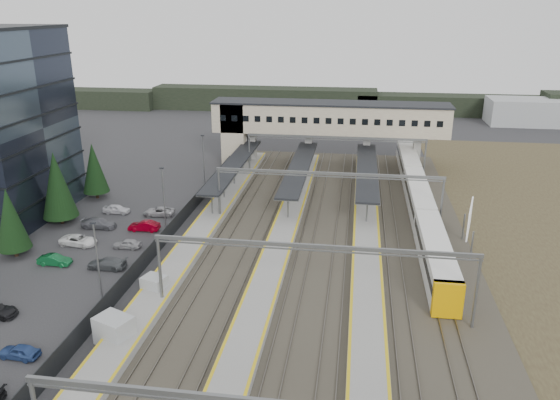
% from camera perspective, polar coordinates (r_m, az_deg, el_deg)
% --- Properties ---
extents(ground, '(220.00, 220.00, 0.00)m').
position_cam_1_polar(ground, '(59.41, -7.71, -7.12)').
color(ground, '#2B2B2D').
rests_on(ground, ground).
extents(car_park, '(10.49, 44.61, 1.29)m').
position_cam_1_polar(car_park, '(59.15, -22.65, -8.03)').
color(car_park, silver).
rests_on(car_park, ground).
extents(lampposts, '(0.50, 53.25, 8.07)m').
position_cam_1_polar(lampposts, '(61.30, -14.80, -2.32)').
color(lampposts, slate).
rests_on(lampposts, ground).
extents(fence, '(0.08, 90.00, 2.00)m').
position_cam_1_polar(fence, '(65.23, -12.08, -3.91)').
color(fence, '#26282B').
rests_on(fence, ground).
extents(relay_cabin_near, '(3.55, 3.13, 2.45)m').
position_cam_1_polar(relay_cabin_near, '(48.34, -16.91, -12.90)').
color(relay_cabin_near, '#A0A4A6').
rests_on(relay_cabin_near, ground).
extents(relay_cabin_far, '(2.59, 2.36, 1.97)m').
position_cam_1_polar(relay_cabin_far, '(54.79, -12.98, -8.73)').
color(relay_cabin_far, '#A0A4A6').
rests_on(relay_cabin_far, ground).
extents(rail_corridor, '(34.00, 90.00, 0.92)m').
position_cam_1_polar(rail_corridor, '(62.05, 1.90, -5.44)').
color(rail_corridor, '#353229').
rests_on(rail_corridor, ground).
extents(canopies, '(23.10, 30.00, 3.28)m').
position_cam_1_polar(canopies, '(81.56, 2.03, 3.47)').
color(canopies, black).
rests_on(canopies, ground).
extents(footbridge, '(40.40, 6.40, 11.20)m').
position_cam_1_polar(footbridge, '(95.07, 3.49, 8.25)').
color(footbridge, tan).
rests_on(footbridge, ground).
extents(gantries, '(28.40, 62.28, 7.17)m').
position_cam_1_polar(gantries, '(57.78, 4.37, -1.28)').
color(gantries, slate).
rests_on(gantries, ground).
extents(train, '(2.70, 56.33, 3.39)m').
position_cam_1_polar(train, '(76.46, 14.27, 0.19)').
color(train, silver).
rests_on(train, ground).
extents(billboard, '(1.63, 6.25, 5.50)m').
position_cam_1_polar(billboard, '(65.33, 19.19, -1.98)').
color(billboard, slate).
rests_on(billboard, ground).
extents(treeline_far, '(170.00, 19.00, 7.00)m').
position_cam_1_polar(treeline_far, '(145.37, 11.62, 9.83)').
color(treeline_far, black).
rests_on(treeline_far, ground).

